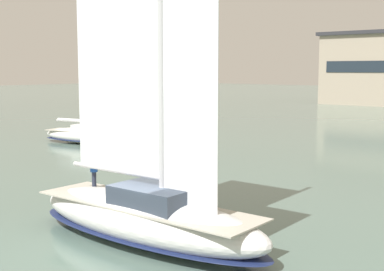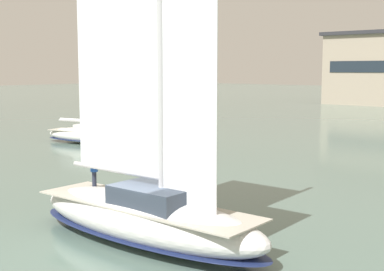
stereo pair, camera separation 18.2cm
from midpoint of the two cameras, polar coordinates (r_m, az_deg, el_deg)
name	(u,v)px [view 2 (the right image)]	position (r m, az deg, el deg)	size (l,w,h in m)	color
ground_plane	(145,242)	(22.69, -4.81, -11.27)	(400.00, 400.00, 0.00)	slate
sailboat_main	(145,212)	(22.30, -4.80, -8.18)	(12.16, 3.69, 16.59)	silver
sailboat_moored_near_marina	(86,135)	(52.64, -11.19, 0.09)	(9.29, 4.36, 12.32)	white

